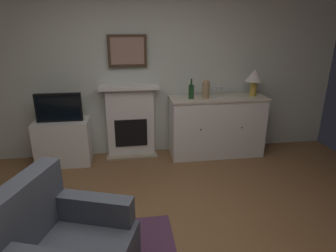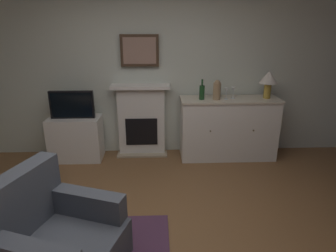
{
  "view_description": "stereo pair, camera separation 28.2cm",
  "coord_description": "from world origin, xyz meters",
  "px_view_note": "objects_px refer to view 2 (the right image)",
  "views": [
    {
      "loc": [
        -0.21,
        -2.06,
        1.93
      ],
      "look_at": [
        0.18,
        0.58,
        1.0
      ],
      "focal_mm": 31.03,
      "sensor_mm": 36.0,
      "label": 1
    },
    {
      "loc": [
        0.07,
        -2.08,
        1.93
      ],
      "look_at": [
        0.18,
        0.58,
        1.0
      ],
      "focal_mm": 31.03,
      "sensor_mm": 36.0,
      "label": 2
    }
  ],
  "objects_px": {
    "fireplace_unit": "(142,120)",
    "wine_glass_left": "(227,91)",
    "table_lamp": "(269,79)",
    "tv_set": "(72,105)",
    "sideboard_cabinet": "(228,128)",
    "framed_picture": "(140,51)",
    "wine_glass_center": "(233,90)",
    "tv_cabinet": "(76,138)",
    "wine_bottle": "(202,92)",
    "armchair": "(55,241)",
    "vase_decorative": "(217,90)"
  },
  "relations": [
    {
      "from": "fireplace_unit",
      "to": "wine_glass_left",
      "type": "bearing_deg",
      "value": -9.94
    },
    {
      "from": "table_lamp",
      "to": "tv_set",
      "type": "xyz_separation_m",
      "value": [
        -2.81,
        -0.01,
        -0.35
      ]
    },
    {
      "from": "table_lamp",
      "to": "tv_set",
      "type": "height_order",
      "value": "table_lamp"
    },
    {
      "from": "sideboard_cabinet",
      "to": "framed_picture",
      "type": "bearing_deg",
      "value": 170.31
    },
    {
      "from": "wine_glass_center",
      "to": "tv_cabinet",
      "type": "height_order",
      "value": "wine_glass_center"
    },
    {
      "from": "wine_bottle",
      "to": "wine_glass_left",
      "type": "distance_m",
      "value": 0.35
    },
    {
      "from": "wine_bottle",
      "to": "wine_glass_left",
      "type": "xyz_separation_m",
      "value": [
        0.35,
        -0.0,
        0.01
      ]
    },
    {
      "from": "fireplace_unit",
      "to": "tv_set",
      "type": "bearing_deg",
      "value": -169.23
    },
    {
      "from": "wine_glass_center",
      "to": "tv_set",
      "type": "height_order",
      "value": "wine_glass_center"
    },
    {
      "from": "sideboard_cabinet",
      "to": "wine_bottle",
      "type": "height_order",
      "value": "wine_bottle"
    },
    {
      "from": "framed_picture",
      "to": "armchair",
      "type": "xyz_separation_m",
      "value": [
        -0.55,
        -2.47,
        -1.2
      ]
    },
    {
      "from": "tv_cabinet",
      "to": "tv_set",
      "type": "bearing_deg",
      "value": -90.0
    },
    {
      "from": "framed_picture",
      "to": "table_lamp",
      "type": "bearing_deg",
      "value": -6.91
    },
    {
      "from": "tv_cabinet",
      "to": "fireplace_unit",
      "type": "bearing_deg",
      "value": 9.45
    },
    {
      "from": "framed_picture",
      "to": "wine_glass_center",
      "type": "relative_size",
      "value": 3.33
    },
    {
      "from": "fireplace_unit",
      "to": "wine_bottle",
      "type": "bearing_deg",
      "value": -13.64
    },
    {
      "from": "wine_glass_left",
      "to": "table_lamp",
      "type": "bearing_deg",
      "value": 3.67
    },
    {
      "from": "sideboard_cabinet",
      "to": "tv_cabinet",
      "type": "xyz_separation_m",
      "value": [
        -2.28,
        0.02,
        -0.14
      ]
    },
    {
      "from": "table_lamp",
      "to": "wine_glass_left",
      "type": "height_order",
      "value": "table_lamp"
    },
    {
      "from": "framed_picture",
      "to": "vase_decorative",
      "type": "bearing_deg",
      "value": -14.01
    },
    {
      "from": "framed_picture",
      "to": "armchair",
      "type": "distance_m",
      "value": 2.8
    },
    {
      "from": "tv_set",
      "to": "fireplace_unit",
      "type": "bearing_deg",
      "value": 10.77
    },
    {
      "from": "table_lamp",
      "to": "wine_bottle",
      "type": "distance_m",
      "value": 0.97
    },
    {
      "from": "framed_picture",
      "to": "table_lamp",
      "type": "distance_m",
      "value": 1.89
    },
    {
      "from": "fireplace_unit",
      "to": "tv_cabinet",
      "type": "height_order",
      "value": "fireplace_unit"
    },
    {
      "from": "framed_picture",
      "to": "vase_decorative",
      "type": "distance_m",
      "value": 1.24
    },
    {
      "from": "table_lamp",
      "to": "wine_bottle",
      "type": "relative_size",
      "value": 1.38
    },
    {
      "from": "fireplace_unit",
      "to": "vase_decorative",
      "type": "bearing_deg",
      "value": -11.75
    },
    {
      "from": "wine_bottle",
      "to": "vase_decorative",
      "type": "bearing_deg",
      "value": -3.63
    },
    {
      "from": "vase_decorative",
      "to": "framed_picture",
      "type": "bearing_deg",
      "value": 165.99
    },
    {
      "from": "wine_glass_left",
      "to": "tv_set",
      "type": "relative_size",
      "value": 0.27
    },
    {
      "from": "wine_glass_center",
      "to": "framed_picture",
      "type": "bearing_deg",
      "value": 170.66
    },
    {
      "from": "vase_decorative",
      "to": "armchair",
      "type": "distance_m",
      "value": 2.83
    },
    {
      "from": "vase_decorative",
      "to": "tv_cabinet",
      "type": "bearing_deg",
      "value": 178.2
    },
    {
      "from": "sideboard_cabinet",
      "to": "vase_decorative",
      "type": "xyz_separation_m",
      "value": [
        -0.21,
        -0.05,
        0.6
      ]
    },
    {
      "from": "tv_cabinet",
      "to": "armchair",
      "type": "relative_size",
      "value": 0.74
    },
    {
      "from": "wine_glass_center",
      "to": "vase_decorative",
      "type": "xyz_separation_m",
      "value": [
        -0.25,
        -0.05,
        0.02
      ]
    },
    {
      "from": "fireplace_unit",
      "to": "wine_bottle",
      "type": "height_order",
      "value": "wine_bottle"
    },
    {
      "from": "fireplace_unit",
      "to": "sideboard_cabinet",
      "type": "bearing_deg",
      "value": -7.75
    },
    {
      "from": "wine_glass_center",
      "to": "sideboard_cabinet",
      "type": "bearing_deg",
      "value": -177.66
    },
    {
      "from": "wine_bottle",
      "to": "wine_glass_center",
      "type": "bearing_deg",
      "value": 4.74
    },
    {
      "from": "vase_decorative",
      "to": "wine_bottle",
      "type": "bearing_deg",
      "value": 176.37
    },
    {
      "from": "table_lamp",
      "to": "wine_bottle",
      "type": "bearing_deg",
      "value": -177.81
    },
    {
      "from": "framed_picture",
      "to": "wine_bottle",
      "type": "bearing_deg",
      "value": -16.39
    },
    {
      "from": "vase_decorative",
      "to": "tv_cabinet",
      "type": "relative_size",
      "value": 0.38
    },
    {
      "from": "wine_bottle",
      "to": "armchair",
      "type": "bearing_deg",
      "value": -122.8
    },
    {
      "from": "fireplace_unit",
      "to": "wine_glass_left",
      "type": "height_order",
      "value": "fireplace_unit"
    },
    {
      "from": "sideboard_cabinet",
      "to": "wine_bottle",
      "type": "bearing_deg",
      "value": -175.04
    },
    {
      "from": "wine_glass_left",
      "to": "sideboard_cabinet",
      "type": "bearing_deg",
      "value": 28.87
    },
    {
      "from": "fireplace_unit",
      "to": "tv_cabinet",
      "type": "distance_m",
      "value": 1.01
    }
  ]
}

